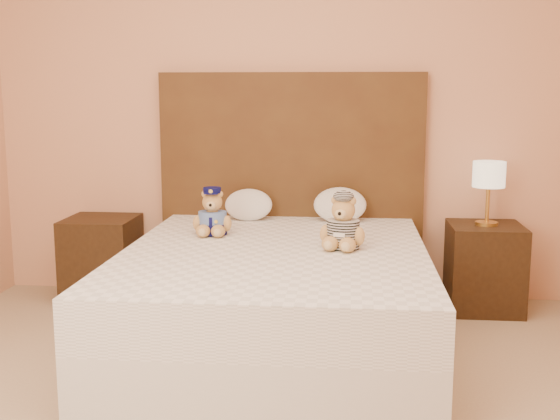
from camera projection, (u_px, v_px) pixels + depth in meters
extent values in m
cube|color=#E1A07A|center=(292.00, 95.00, 4.63)|extent=(4.00, 0.04, 2.70)
cube|color=white|center=(275.00, 321.00, 3.80)|extent=(1.60, 2.00, 0.30)
cube|color=white|center=(275.00, 272.00, 3.75)|extent=(1.60, 2.00, 0.25)
cube|color=#513518|center=(291.00, 186.00, 4.69)|extent=(1.75, 0.08, 1.50)
cube|color=#322010|center=(102.00, 258.00, 4.68)|extent=(0.45, 0.45, 0.55)
cube|color=#322010|center=(484.00, 267.00, 4.44)|extent=(0.45, 0.45, 0.55)
cylinder|color=gold|center=(487.00, 223.00, 4.39)|extent=(0.14, 0.14, 0.02)
cylinder|color=gold|center=(488.00, 203.00, 4.37)|extent=(0.02, 0.02, 0.26)
cylinder|color=beige|center=(489.00, 174.00, 4.34)|extent=(0.20, 0.20, 0.16)
ellipsoid|color=white|center=(249.00, 203.00, 4.55)|extent=(0.31, 0.20, 0.22)
ellipsoid|color=white|center=(340.00, 203.00, 4.49)|extent=(0.34, 0.22, 0.24)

